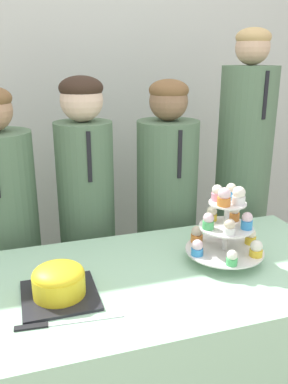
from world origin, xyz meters
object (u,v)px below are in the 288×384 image
at_px(cake_knife, 51,325).
at_px(student_0, 7,251).
at_px(cupcake_stand, 226,227).
at_px(student_2, 166,228).
at_px(round_cake, 59,282).
at_px(student_3, 241,199).
at_px(student_1, 88,232).

bearing_deg(cake_knife, student_0, 104.90).
bearing_deg(cupcake_stand, student_0, 144.02).
bearing_deg(student_2, round_cake, -133.65).
xyz_separation_m(cake_knife, student_2, (0.65, 0.78, -0.11)).
bearing_deg(student_3, round_cake, -148.30).
distance_m(round_cake, student_0, 0.68).
distance_m(student_0, student_3, 1.21).
relative_size(cake_knife, student_2, 0.22).
distance_m(cake_knife, student_0, 0.80).
distance_m(cake_knife, student_1, 0.82).
distance_m(cupcake_stand, student_2, 0.63).
bearing_deg(round_cake, student_2, 46.35).
xyz_separation_m(cake_knife, cupcake_stand, (0.66, 0.20, 0.14)).
relative_size(cupcake_stand, student_3, 0.18).
bearing_deg(cake_knife, cupcake_stand, 21.85).
bearing_deg(cupcake_stand, cake_knife, -163.20).
bearing_deg(cake_knife, student_2, 55.26).
bearing_deg(round_cake, cake_knife, -105.91).
bearing_deg(student_1, student_3, 0.00).
bearing_deg(student_3, cupcake_stand, -125.40).
bearing_deg(student_2, student_3, 0.00).
distance_m(student_1, student_3, 0.83).
xyz_separation_m(cupcake_stand, student_1, (-0.42, 0.58, -0.21)).
bearing_deg(student_0, round_cake, -74.63).
xyz_separation_m(round_cake, student_3, (1.03, 0.64, -0.04)).
xyz_separation_m(student_0, student_1, (0.38, -0.00, 0.04)).
relative_size(student_1, student_2, 1.01).
distance_m(student_2, student_3, 0.44).
distance_m(round_cake, cake_knife, 0.16).
bearing_deg(cupcake_stand, student_2, 91.32).
bearing_deg(student_2, student_0, 180.00).
distance_m(cupcake_stand, student_1, 0.75).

